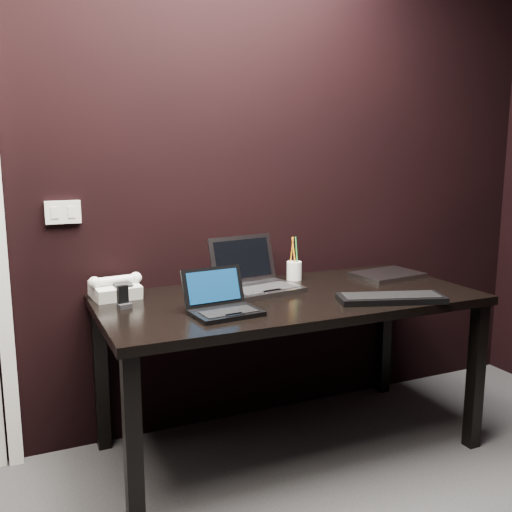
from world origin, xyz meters
name	(u,v)px	position (x,y,z in m)	size (l,w,h in m)	color
wall_back	(197,169)	(0.00, 1.80, 1.30)	(4.00, 4.00, 0.00)	black
wall_switch	(63,212)	(-0.62, 1.79, 1.12)	(0.15, 0.02, 0.10)	silver
desk	(289,312)	(0.30, 1.40, 0.66)	(1.70, 0.80, 0.74)	black
netbook	(222,305)	(-0.08, 1.25, 0.77)	(0.29, 0.26, 0.17)	black
silver_laptop	(256,281)	(0.20, 1.55, 0.79)	(0.40, 0.37, 0.24)	#96969B
ext_keyboard	(391,298)	(0.65, 1.13, 0.75)	(0.49, 0.29, 0.03)	black
closed_laptop	(387,275)	(0.94, 1.54, 0.75)	(0.36, 0.28, 0.02)	gray
desk_phone	(115,288)	(-0.43, 1.67, 0.78)	(0.25, 0.20, 0.12)	silver
mobile_phone	(123,300)	(-0.43, 1.50, 0.78)	(0.06, 0.05, 0.09)	black
pen_cup	(294,270)	(0.47, 1.67, 0.79)	(0.09, 0.09, 0.22)	white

